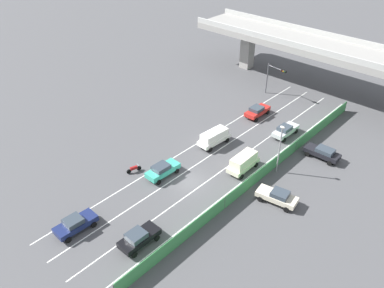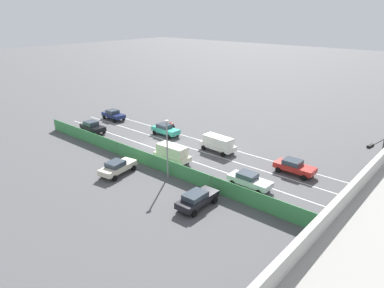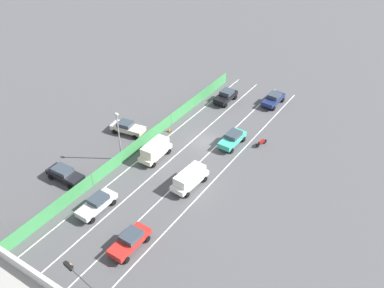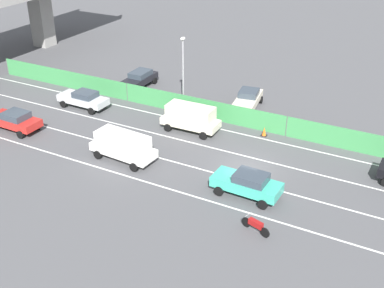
{
  "view_description": "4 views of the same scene",
  "coord_description": "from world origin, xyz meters",
  "px_view_note": "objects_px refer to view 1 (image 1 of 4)",
  "views": [
    {
      "loc": [
        25.37,
        -27.16,
        29.95
      ],
      "look_at": [
        -2.78,
        3.61,
        2.4
      ],
      "focal_mm": 37.02,
      "sensor_mm": 36.0,
      "label": 1
    },
    {
      "loc": [
        31.69,
        33.78,
        17.17
      ],
      "look_at": [
        0.58,
        6.98,
        1.72
      ],
      "focal_mm": 33.21,
      "sensor_mm": 36.0,
      "label": 2
    },
    {
      "loc": [
        -23.14,
        38.52,
        31.7
      ],
      "look_at": [
        -0.35,
        3.82,
        2.07
      ],
      "focal_mm": 39.81,
      "sensor_mm": 36.0,
      "label": 3
    },
    {
      "loc": [
        -27.64,
        -10.51,
        17.57
      ],
      "look_at": [
        -0.43,
        4.07,
        1.12
      ],
      "focal_mm": 45.51,
      "sensor_mm": 36.0,
      "label": 4
    }
  ],
  "objects_px": {
    "car_van_white": "(214,137)",
    "car_sedan_black": "(139,238)",
    "car_van_cream": "(243,162)",
    "traffic_cone": "(228,196)",
    "parked_sedan_cream": "(277,196)",
    "street_lamp": "(280,145)",
    "traffic_light": "(274,75)",
    "motorcycle": "(134,169)",
    "car_sedan_red": "(257,111)",
    "parked_sedan_dark": "(323,152)",
    "car_taxi_teal": "(162,170)",
    "car_sedan_navy": "(75,224)",
    "car_sedan_silver": "(285,130)"
  },
  "relations": [
    {
      "from": "car_taxi_teal",
      "to": "parked_sedan_dark",
      "type": "xyz_separation_m",
      "value": [
        12.6,
        16.6,
        -0.04
      ]
    },
    {
      "from": "traffic_light",
      "to": "street_lamp",
      "type": "bearing_deg",
      "value": -55.47
    },
    {
      "from": "car_sedan_silver",
      "to": "street_lamp",
      "type": "height_order",
      "value": "street_lamp"
    },
    {
      "from": "car_van_cream",
      "to": "car_sedan_red",
      "type": "bearing_deg",
      "value": 117.6
    },
    {
      "from": "car_sedan_navy",
      "to": "car_taxi_teal",
      "type": "bearing_deg",
      "value": 89.77
    },
    {
      "from": "parked_sedan_cream",
      "to": "street_lamp",
      "type": "height_order",
      "value": "street_lamp"
    },
    {
      "from": "street_lamp",
      "to": "traffic_cone",
      "type": "distance_m",
      "value": 8.96
    },
    {
      "from": "car_van_cream",
      "to": "car_taxi_teal",
      "type": "distance_m",
      "value": 10.01
    },
    {
      "from": "car_van_cream",
      "to": "street_lamp",
      "type": "height_order",
      "value": "street_lamp"
    },
    {
      "from": "car_sedan_red",
      "to": "motorcycle",
      "type": "xyz_separation_m",
      "value": [
        -3.14,
        -22.01,
        -0.43
      ]
    },
    {
      "from": "car_van_cream",
      "to": "car_sedan_black",
      "type": "bearing_deg",
      "value": -91.04
    },
    {
      "from": "car_sedan_silver",
      "to": "car_sedan_red",
      "type": "xyz_separation_m",
      "value": [
        -6.15,
        2.01,
        0.02
      ]
    },
    {
      "from": "car_van_cream",
      "to": "motorcycle",
      "type": "relative_size",
      "value": 2.48
    },
    {
      "from": "car_van_white",
      "to": "parked_sedan_dark",
      "type": "distance_m",
      "value": 14.29
    },
    {
      "from": "motorcycle",
      "to": "car_taxi_teal",
      "type": "bearing_deg",
      "value": 30.03
    },
    {
      "from": "motorcycle",
      "to": "car_sedan_red",
      "type": "bearing_deg",
      "value": 81.89
    },
    {
      "from": "car_sedan_silver",
      "to": "car_van_cream",
      "type": "xyz_separation_m",
      "value": [
        0.42,
        -10.55,
        0.36
      ]
    },
    {
      "from": "car_sedan_navy",
      "to": "street_lamp",
      "type": "relative_size",
      "value": 0.68
    },
    {
      "from": "car_van_cream",
      "to": "car_van_white",
      "type": "relative_size",
      "value": 0.94
    },
    {
      "from": "car_sedan_navy",
      "to": "parked_sedan_cream",
      "type": "height_order",
      "value": "car_sedan_navy"
    },
    {
      "from": "car_sedan_black",
      "to": "traffic_light",
      "type": "height_order",
      "value": "traffic_light"
    },
    {
      "from": "parked_sedan_cream",
      "to": "street_lamp",
      "type": "xyz_separation_m",
      "value": [
        -3.1,
        4.81,
        3.15
      ]
    },
    {
      "from": "street_lamp",
      "to": "parked_sedan_cream",
      "type": "bearing_deg",
      "value": -57.19
    },
    {
      "from": "car_van_white",
      "to": "car_van_cream",
      "type": "bearing_deg",
      "value": -17.75
    },
    {
      "from": "traffic_light",
      "to": "motorcycle",
      "type": "bearing_deg",
      "value": -91.78
    },
    {
      "from": "traffic_light",
      "to": "car_sedan_silver",
      "type": "bearing_deg",
      "value": -48.65
    },
    {
      "from": "car_van_cream",
      "to": "traffic_cone",
      "type": "height_order",
      "value": "car_van_cream"
    },
    {
      "from": "car_van_cream",
      "to": "car_van_white",
      "type": "height_order",
      "value": "car_van_cream"
    },
    {
      "from": "car_taxi_teal",
      "to": "car_van_white",
      "type": "xyz_separation_m",
      "value": [
        0.12,
        9.65,
        0.25
      ]
    },
    {
      "from": "parked_sedan_dark",
      "to": "traffic_light",
      "type": "xyz_separation_m",
      "value": [
        -14.88,
        11.06,
        2.91
      ]
    },
    {
      "from": "parked_sedan_cream",
      "to": "parked_sedan_dark",
      "type": "xyz_separation_m",
      "value": [
        -0.31,
        11.31,
        0.01
      ]
    },
    {
      "from": "car_sedan_black",
      "to": "traffic_cone",
      "type": "distance_m",
      "value": 11.5
    },
    {
      "from": "car_van_white",
      "to": "car_sedan_black",
      "type": "bearing_deg",
      "value": -72.13
    },
    {
      "from": "car_sedan_silver",
      "to": "car_van_cream",
      "type": "relative_size",
      "value": 0.99
    },
    {
      "from": "traffic_cone",
      "to": "traffic_light",
      "type": "bearing_deg",
      "value": 112.77
    },
    {
      "from": "car_taxi_teal",
      "to": "parked_sedan_dark",
      "type": "bearing_deg",
      "value": 52.8
    },
    {
      "from": "motorcycle",
      "to": "traffic_cone",
      "type": "height_order",
      "value": "motorcycle"
    },
    {
      "from": "car_van_cream",
      "to": "street_lamp",
      "type": "distance_m",
      "value": 4.99
    },
    {
      "from": "parked_sedan_cream",
      "to": "parked_sedan_dark",
      "type": "bearing_deg",
      "value": 91.58
    },
    {
      "from": "car_van_white",
      "to": "motorcycle",
      "type": "height_order",
      "value": "car_van_white"
    },
    {
      "from": "car_taxi_teal",
      "to": "car_van_cream",
      "type": "bearing_deg",
      "value": 49.44
    },
    {
      "from": "car_taxi_teal",
      "to": "street_lamp",
      "type": "bearing_deg",
      "value": 45.83
    },
    {
      "from": "traffic_light",
      "to": "car_taxi_teal",
      "type": "bearing_deg",
      "value": -85.29
    },
    {
      "from": "car_sedan_silver",
      "to": "traffic_light",
      "type": "relative_size",
      "value": 0.88
    },
    {
      "from": "car_sedan_navy",
      "to": "car_van_cream",
      "type": "bearing_deg",
      "value": 71.8
    },
    {
      "from": "car_sedan_black",
      "to": "parked_sedan_dark",
      "type": "bearing_deg",
      "value": 76.08
    },
    {
      "from": "car_van_cream",
      "to": "parked_sedan_dark",
      "type": "relative_size",
      "value": 1.03
    },
    {
      "from": "motorcycle",
      "to": "parked_sedan_cream",
      "type": "bearing_deg",
      "value": 23.88
    },
    {
      "from": "car_van_white",
      "to": "parked_sedan_dark",
      "type": "height_order",
      "value": "car_van_white"
    },
    {
      "from": "car_taxi_teal",
      "to": "car_sedan_red",
      "type": "height_order",
      "value": "car_taxi_teal"
    }
  ]
}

